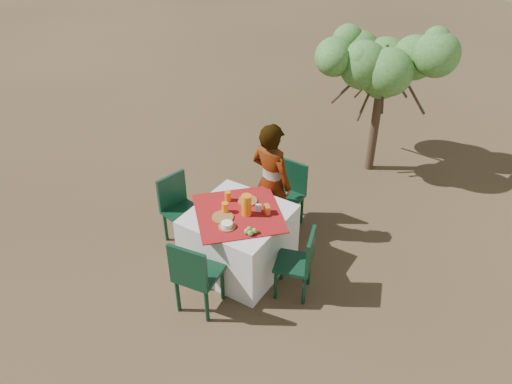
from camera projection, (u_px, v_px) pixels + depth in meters
ground at (283, 280)px, 5.72m from camera, size 160.00×160.00×0.00m
table at (239, 239)px, 5.72m from camera, size 1.30×1.30×0.76m
chair_far at (288, 191)px, 6.35m from camera, size 0.41×0.41×0.87m
chair_near at (195, 274)px, 5.06m from camera, size 0.48×0.48×0.92m
chair_left at (179, 206)px, 6.08m from camera, size 0.48×0.48×0.88m
chair_right at (300, 261)px, 5.30m from camera, size 0.48×0.48×0.83m
person at (271, 182)px, 5.99m from camera, size 0.62×0.46×1.55m
shrub_tree at (388, 71)px, 6.90m from camera, size 1.67×1.64×1.96m
plate_far at (248, 201)px, 5.69m from camera, size 0.23×0.23×0.01m
plate_near at (223, 217)px, 5.43m from camera, size 0.24×0.24×0.01m
glass_far at (228, 196)px, 5.67m from camera, size 0.07×0.07×0.11m
glass_near at (225, 208)px, 5.48m from camera, size 0.07×0.07×0.12m
juice_pitcher at (247, 205)px, 5.42m from camera, size 0.11×0.11×0.25m
bowl_plate at (227, 227)px, 5.29m from camera, size 0.19×0.19×0.01m
white_bowl at (227, 224)px, 5.27m from camera, size 0.12×0.12×0.05m
jar_left at (268, 210)px, 5.46m from camera, size 0.06×0.06×0.10m
jar_right at (266, 208)px, 5.49m from camera, size 0.06×0.06×0.10m
napkin_holder at (258, 208)px, 5.51m from camera, size 0.07×0.06×0.08m
fruit_cluster at (250, 231)px, 5.19m from camera, size 0.12×0.11×0.06m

